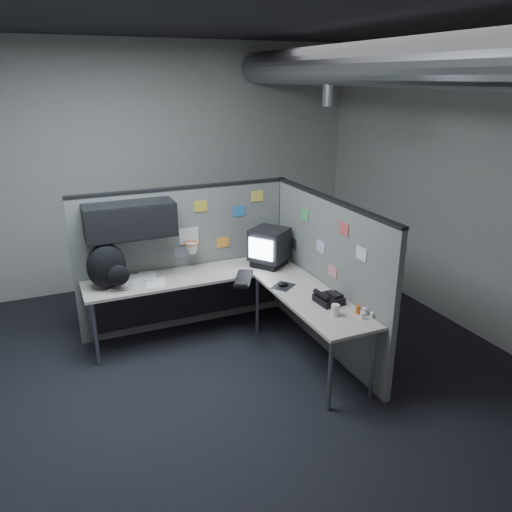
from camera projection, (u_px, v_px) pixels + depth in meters
name	position (u px, v px, depth m)	size (l,w,h in m)	color
room	(292.00, 156.00, 4.32)	(5.62, 5.62, 3.22)	black
partition_back	(172.00, 246.00, 5.45)	(2.44, 0.42, 1.63)	slate
partition_right	(326.00, 274.00, 5.14)	(0.07, 2.23, 1.63)	slate
desk	(224.00, 290.00, 5.27)	(2.31, 2.11, 0.73)	#B2ADA0
monitor	(269.00, 247.00, 5.57)	(0.52, 0.52, 0.42)	black
keyboard	(243.00, 278.00, 5.22)	(0.36, 0.47, 0.04)	black
mouse	(283.00, 285.00, 5.06)	(0.29, 0.28, 0.05)	black
phone	(328.00, 299.00, 4.69)	(0.24, 0.25, 0.11)	black
bottles	(363.00, 312.00, 4.43)	(0.13, 0.15, 0.08)	silver
cup	(335.00, 310.00, 4.43)	(0.08, 0.08, 0.11)	silver
papers	(128.00, 281.00, 5.19)	(0.76, 0.59, 0.02)	white
backpack	(108.00, 267.00, 4.95)	(0.45, 0.40, 0.47)	black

